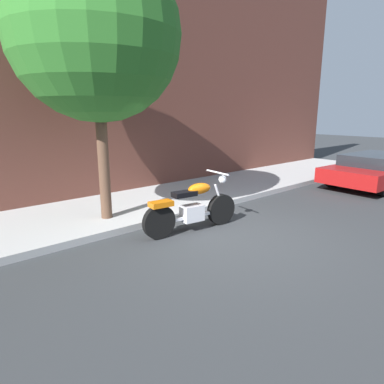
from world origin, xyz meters
TOP-DOWN VIEW (x-y plane):
  - ground_plane at (0.00, 0.00)m, footprint 60.00×60.00m
  - sidewalk at (0.00, 2.80)m, footprint 21.54×2.79m
  - building_facade at (0.00, 4.45)m, footprint 21.54×0.50m
  - motorcycle at (-0.30, 0.66)m, footprint 2.16×0.71m
  - parked_car_red at (7.14, -0.10)m, footprint 4.58×2.12m
  - street_tree at (-1.38, 2.20)m, footprint 3.29×3.29m

SIDE VIEW (x-z plane):
  - ground_plane at x=0.00m, z-range 0.00..0.00m
  - sidewalk at x=0.00m, z-range 0.00..0.14m
  - motorcycle at x=-0.30m, z-range -0.11..1.05m
  - parked_car_red at x=7.14m, z-range 0.04..1.07m
  - street_tree at x=-1.38m, z-range 1.06..6.48m
  - building_facade at x=0.00m, z-range 0.00..8.67m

